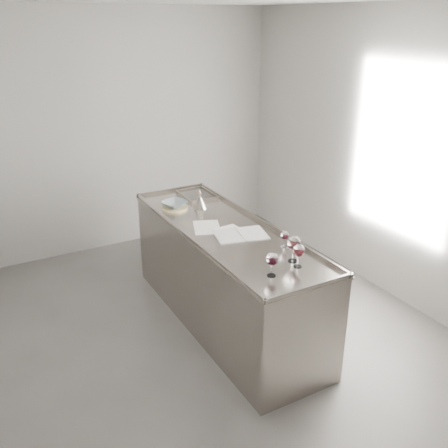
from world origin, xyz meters
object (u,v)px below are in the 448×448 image
wine_glass_left (272,260)px  wine_glass_right (294,244)px  notebook (241,235)px  wine_funnel (200,202)px  wine_glass_small (285,236)px  ceramic_bowl (175,204)px  wine_glass_middle (298,251)px  counter (225,277)px

wine_glass_left → wine_glass_right: bearing=22.7°
notebook → wine_funnel: bearing=104.4°
wine_glass_small → ceramic_bowl: bearing=109.0°
wine_glass_middle → notebook: 0.71m
wine_glass_left → notebook: size_ratio=0.37×
wine_glass_small → wine_glass_left: bearing=-135.8°
counter → ceramic_bowl: (-0.17, 0.69, 0.52)m
wine_glass_left → wine_funnel: bearing=83.7°
wine_glass_small → notebook: 0.42m
wine_glass_right → ceramic_bowl: 1.51m
wine_funnel → wine_glass_middle: bearing=-86.6°
wine_glass_middle → wine_glass_small: size_ratio=1.32×
wine_glass_middle → wine_funnel: size_ratio=0.91×
wine_glass_small → notebook: bearing=118.4°
counter → wine_glass_middle: (0.13, -0.88, 0.60)m
ceramic_bowl → counter: bearing=-75.7°
counter → wine_funnel: size_ratio=12.31×
wine_glass_middle → ceramic_bowl: bearing=101.0°
counter → notebook: counter is taller
wine_glass_left → wine_glass_small: bearing=44.2°
notebook → wine_glass_left: bearing=-89.9°
ceramic_bowl → wine_funnel: size_ratio=1.15×
counter → wine_glass_right: size_ratio=11.67×
wine_glass_middle → notebook: bearing=96.3°
notebook → wine_funnel: wine_funnel is taller
wine_glass_left → counter: bearing=82.4°
wine_glass_right → ceramic_bowl: bearing=102.6°
wine_glass_small → notebook: wine_glass_small is taller
counter → wine_glass_small: size_ratio=17.72×
notebook → ceramic_bowl: bearing=118.4°
wine_glass_left → notebook: (0.17, 0.72, -0.12)m
wine_glass_left → wine_glass_middle: (0.25, 0.02, -0.00)m
wine_funnel → counter: bearing=-94.3°
counter → wine_glass_middle: size_ratio=13.46×
wine_glass_small → wine_funnel: bearing=100.4°
wine_glass_right → wine_glass_small: (0.10, 0.24, -0.05)m
wine_glass_left → wine_glass_small: (0.37, 0.36, -0.03)m
counter → wine_glass_right: wine_glass_right is taller
wine_glass_middle → wine_glass_right: size_ratio=0.87×
counter → wine_funnel: 0.78m
wine_glass_middle → ceramic_bowl: wine_glass_middle is taller
wine_glass_left → wine_funnel: (0.16, 1.48, -0.07)m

